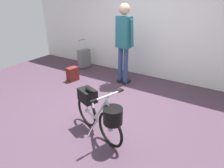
% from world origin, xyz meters
% --- Properties ---
extents(ground_plane, '(7.62, 7.62, 0.00)m').
position_xyz_m(ground_plane, '(0.00, 0.00, 0.00)').
color(ground_plane, '#473342').
extents(back_wall, '(7.62, 0.10, 2.94)m').
position_xyz_m(back_wall, '(0.00, 2.17, 1.47)').
color(back_wall, white).
rests_on(back_wall, ground_plane).
extents(folding_bike_foreground, '(1.08, 0.57, 0.80)m').
position_xyz_m(folding_bike_foreground, '(0.31, -0.54, 0.42)').
color(folding_bike_foreground, black).
rests_on(folding_bike_foreground, ground_plane).
extents(visitor_near_wall, '(0.53, 0.32, 1.82)m').
position_xyz_m(visitor_near_wall, '(-0.33, 1.34, 1.06)').
color(visitor_near_wall, navy).
rests_on(visitor_near_wall, ground_plane).
extents(rolling_suitcase, '(0.24, 0.39, 0.83)m').
position_xyz_m(rolling_suitcase, '(-1.83, 1.72, 0.28)').
color(rolling_suitcase, slate).
rests_on(rolling_suitcase, ground_plane).
extents(backpack_on_floor, '(0.25, 0.30, 0.35)m').
position_xyz_m(backpack_on_floor, '(-1.48, 0.82, 0.17)').
color(backpack_on_floor, maroon).
rests_on(backpack_on_floor, ground_plane).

